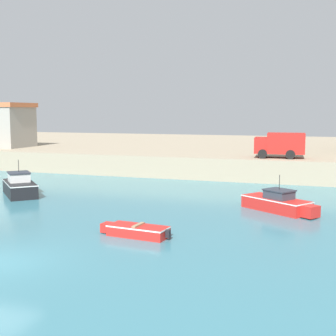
# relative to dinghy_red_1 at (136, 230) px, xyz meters

# --- Properties ---
(ground_plane) EXTENTS (200.00, 200.00, 0.00)m
(ground_plane) POSITION_rel_dinghy_red_1_xyz_m (-3.63, -5.54, -0.29)
(ground_plane) COLOR teal
(quay_seawall) EXTENTS (120.00, 40.00, 2.01)m
(quay_seawall) POSITION_rel_dinghy_red_1_xyz_m (-3.63, 38.98, 0.71)
(quay_seawall) COLOR gray
(quay_seawall) RESTS_ON ground
(dinghy_red_1) EXTENTS (3.75, 1.51, 0.61)m
(dinghy_red_1) POSITION_rel_dinghy_red_1_xyz_m (0.00, 0.00, 0.00)
(dinghy_red_1) COLOR red
(dinghy_red_1) RESTS_ON ground
(motorboat_red_2) EXTENTS (4.91, 3.94, 2.26)m
(motorboat_red_2) POSITION_rel_dinghy_red_1_xyz_m (6.01, 8.14, 0.22)
(motorboat_red_2) COLOR red
(motorboat_red_2) RESTS_ON ground
(motorboat_black_3) EXTENTS (4.76, 4.77, 2.60)m
(motorboat_black_3) POSITION_rel_dinghy_red_1_xyz_m (-12.52, 7.76, 0.35)
(motorboat_black_3) COLOR black
(motorboat_black_3) RESTS_ON ground
(truck_on_quay) EXTENTS (4.44, 2.44, 2.20)m
(truck_on_quay) POSITION_rel_dinghy_red_1_xyz_m (4.76, 21.40, 2.93)
(truck_on_quay) COLOR #AD1E19
(truck_on_quay) RESTS_ON quay_seawall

